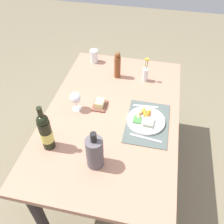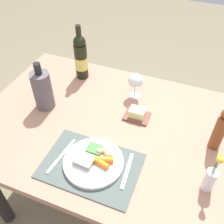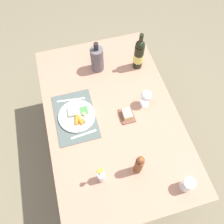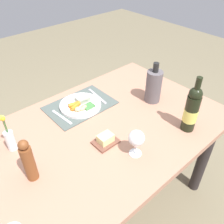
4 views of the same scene
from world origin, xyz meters
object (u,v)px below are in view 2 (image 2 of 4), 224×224
object	(u,v)px
dining_table	(121,142)
wine_bottle	(81,57)
cooler_bottle	(43,90)
dinner_plate	(94,161)
knife	(127,171)
pepper_mill	(220,130)
flower_vase	(210,178)
wine_glass	(136,81)
fork	(62,156)
butter_dish	(137,114)

from	to	relation	value
dining_table	wine_bottle	bearing A→B (deg)	139.13
cooler_bottle	wine_bottle	world-z (taller)	wine_bottle
dining_table	dinner_plate	distance (m)	0.28
knife	pepper_mill	size ratio (longest dim) A/B	0.79
knife	cooler_bottle	size ratio (longest dim) A/B	0.67
dinner_plate	flower_vase	xyz separation A→B (m)	(0.48, 0.06, 0.06)
wine_glass	wine_bottle	xyz separation A→B (m)	(-0.36, 0.06, 0.03)
fork	pepper_mill	size ratio (longest dim) A/B	0.91
cooler_bottle	dinner_plate	bearing A→B (deg)	-31.96
butter_dish	pepper_mill	size ratio (longest dim) A/B	0.55
pepper_mill	dinner_plate	bearing A→B (deg)	-148.36
butter_dish	cooler_bottle	world-z (taller)	cooler_bottle
dinner_plate	pepper_mill	world-z (taller)	pepper_mill
dinner_plate	knife	bearing A→B (deg)	5.44
butter_dish	knife	bearing A→B (deg)	-79.42
pepper_mill	cooler_bottle	size ratio (longest dim) A/B	0.85
dining_table	wine_bottle	xyz separation A→B (m)	(-0.38, 0.33, 0.25)
cooler_bottle	wine_bottle	size ratio (longest dim) A/B	0.82
dining_table	butter_dish	world-z (taller)	butter_dish
fork	butter_dish	distance (m)	0.44
dining_table	cooler_bottle	distance (m)	0.50
dining_table	dinner_plate	xyz separation A→B (m)	(-0.04, -0.25, 0.13)
knife	wine_glass	xyz separation A→B (m)	(-0.13, 0.50, 0.10)
dining_table	wine_bottle	distance (m)	0.56
butter_dish	wine_bottle	xyz separation A→B (m)	(-0.43, 0.22, 0.12)
dining_table	cooler_bottle	bearing A→B (deg)	179.23
dinner_plate	knife	world-z (taller)	dinner_plate
dinner_plate	wine_bottle	xyz separation A→B (m)	(-0.34, 0.58, 0.12)
dining_table	knife	distance (m)	0.29
butter_dish	cooler_bottle	size ratio (longest dim) A/B	0.47
butter_dish	pepper_mill	xyz separation A→B (m)	(0.40, -0.05, 0.09)
butter_dish	dining_table	bearing A→B (deg)	-115.21
butter_dish	flower_vase	xyz separation A→B (m)	(0.39, -0.29, 0.05)
pepper_mill	cooler_bottle	bearing A→B (deg)	-177.13
pepper_mill	wine_glass	bearing A→B (deg)	155.08
dinner_plate	pepper_mill	distance (m)	0.58
dining_table	fork	size ratio (longest dim) A/B	7.07
fork	wine_glass	world-z (taller)	wine_glass
cooler_bottle	wine_bottle	xyz separation A→B (m)	(0.07, 0.32, 0.03)
flower_vase	wine_bottle	xyz separation A→B (m)	(-0.82, 0.52, 0.06)
wine_glass	wine_bottle	size ratio (longest dim) A/B	0.45
wine_glass	cooler_bottle	distance (m)	0.50
dining_table	flower_vase	world-z (taller)	flower_vase
pepper_mill	wine_bottle	bearing A→B (deg)	161.37
wine_glass	wine_bottle	bearing A→B (deg)	170.02
knife	wine_bottle	world-z (taller)	wine_bottle
knife	butter_dish	distance (m)	0.34
fork	pepper_mill	bearing A→B (deg)	33.15
knife	flower_vase	world-z (taller)	flower_vase
fork	knife	world-z (taller)	same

